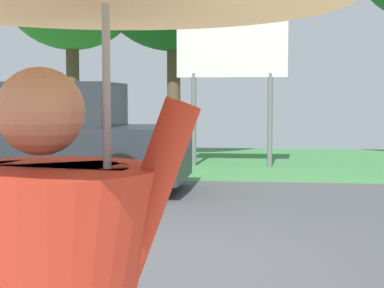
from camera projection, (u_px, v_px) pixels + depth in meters
The scene contains 4 objects.
ground_plane at pixel (189, 212), 9.06m from camera, with size 40.00×22.00×0.20m.
monk_pedestrian at pixel (63, 274), 1.55m from camera, with size 1.19×1.19×2.13m.
pickup_truck at pixel (39, 141), 10.83m from camera, with size 5.20×2.28×1.88m.
roadside_billboard at pixel (232, 58), 14.53m from camera, with size 2.60×0.12×3.50m.
Camera 1 is at (1.11, -5.94, 1.62)m, focal length 58.04 mm.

